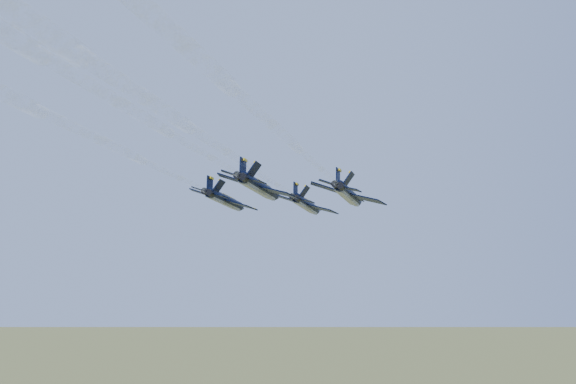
{
  "coord_description": "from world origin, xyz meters",
  "views": [
    {
      "loc": [
        7.51,
        -103.84,
        86.11
      ],
      "look_at": [
        3.17,
        -1.57,
        98.82
      ],
      "focal_mm": 40.0,
      "sensor_mm": 36.0,
      "label": 1
    }
  ],
  "objects_px": {
    "jet_left": "(226,200)",
    "jet_slot": "(260,187)",
    "jet_lead": "(307,205)",
    "jet_right": "(349,194)"
  },
  "relations": [
    {
      "from": "jet_left",
      "to": "jet_right",
      "type": "distance_m",
      "value": 21.13
    },
    {
      "from": "jet_left",
      "to": "jet_slot",
      "type": "relative_size",
      "value": 1.0
    },
    {
      "from": "jet_right",
      "to": "jet_slot",
      "type": "distance_m",
      "value": 15.71
    },
    {
      "from": "jet_right",
      "to": "jet_slot",
      "type": "xyz_separation_m",
      "value": [
        -12.84,
        -9.04,
        0.0
      ]
    },
    {
      "from": "jet_lead",
      "to": "jet_right",
      "type": "xyz_separation_m",
      "value": [
        6.62,
        -14.72,
        0.0
      ]
    },
    {
      "from": "jet_slot",
      "to": "jet_right",
      "type": "bearing_deg",
      "value": 51.33
    },
    {
      "from": "jet_lead",
      "to": "jet_right",
      "type": "bearing_deg",
      "value": -49.6
    },
    {
      "from": "jet_lead",
      "to": "jet_left",
      "type": "relative_size",
      "value": 1.0
    },
    {
      "from": "jet_left",
      "to": "jet_slot",
      "type": "xyz_separation_m",
      "value": [
        7.05,
        -16.14,
        0.0
      ]
    },
    {
      "from": "jet_lead",
      "to": "jet_slot",
      "type": "bearing_deg",
      "value": -88.48
    }
  ]
}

